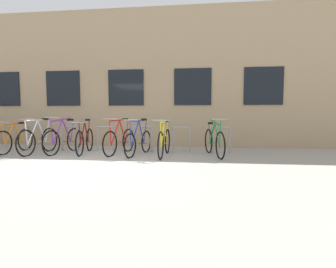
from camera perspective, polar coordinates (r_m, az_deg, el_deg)
ground_plane at (r=6.25m, az=-17.54°, el=-6.36°), size 42.00×42.00×0.00m
storefront_building at (r=12.19m, az=-5.67°, el=10.65°), size 28.00×6.13×4.93m
bike_rack at (r=7.86m, az=-10.16°, el=-0.50°), size 6.57×0.05×0.79m
bicycle_orange at (r=8.90m, az=-31.85°, el=-1.16°), size 0.44×1.67×0.97m
bicycle_white at (r=8.29m, az=-27.71°, el=-1.19°), size 0.44×1.77×1.07m
bicycle_blue at (r=7.15m, az=-6.75°, el=-1.72°), size 0.53×1.73×1.06m
bicycle_maroon at (r=7.81m, az=-18.62°, el=-1.32°), size 0.46×1.77×1.04m
bicycle_green at (r=7.07m, az=10.57°, el=-1.72°), size 0.56×1.80×1.06m
bicycle_red at (r=7.43m, az=-11.06°, el=-1.42°), size 0.54×1.76×1.07m
bicycle_yellow at (r=6.91m, az=-0.85°, el=-1.75°), size 0.44×1.83×1.04m
bicycle_purple at (r=8.11m, az=-22.97°, el=-1.17°), size 0.44×1.80×1.11m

